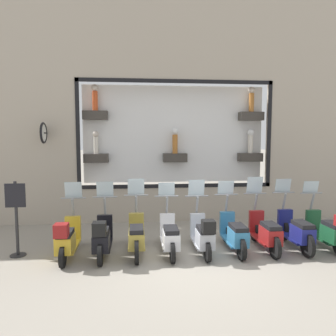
{
  "coord_description": "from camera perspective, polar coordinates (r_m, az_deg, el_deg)",
  "views": [
    {
      "loc": [
        -7.0,
        1.3,
        2.77
      ],
      "look_at": [
        1.91,
        0.41,
        1.9
      ],
      "focal_mm": 35.0,
      "sensor_mm": 36.0,
      "label": 1
    }
  ],
  "objects": [
    {
      "name": "scooter_yellow_8",
      "position": [
        7.89,
        -17.15,
        -11.7
      ],
      "size": [
        1.79,
        0.61,
        1.64
      ],
      "color": "black",
      "rests_on": "ground_plane"
    },
    {
      "name": "scooter_black_7",
      "position": [
        7.78,
        -11.39,
        -11.76
      ],
      "size": [
        1.8,
        0.61,
        1.63
      ],
      "color": "black",
      "rests_on": "ground_plane"
    },
    {
      "name": "scooter_green_0",
      "position": [
        9.05,
        26.14,
        -9.76
      ],
      "size": [
        1.8,
        0.61,
        1.57
      ],
      "color": "black",
      "rests_on": "ground_plane"
    },
    {
      "name": "ground_plane",
      "position": [
        7.64,
        4.69,
        -15.72
      ],
      "size": [
        120.0,
        120.0,
        0.0
      ],
      "primitive_type": "plane",
      "color": "gray"
    },
    {
      "name": "scooter_teal_3",
      "position": [
        8.16,
        11.49,
        -11.22
      ],
      "size": [
        1.8,
        0.6,
        1.61
      ],
      "color": "black",
      "rests_on": "ground_plane"
    },
    {
      "name": "building_facade",
      "position": [
        10.78,
        1.33,
        13.34
      ],
      "size": [
        1.24,
        36.0,
        8.29
      ],
      "color": "#ADA08E",
      "rests_on": "ground_plane"
    },
    {
      "name": "scooter_silver_4",
      "position": [
        7.9,
        6.12,
        -11.49
      ],
      "size": [
        1.79,
        0.6,
        1.65
      ],
      "color": "black",
      "rests_on": "ground_plane"
    },
    {
      "name": "scooter_white_5",
      "position": [
        7.85,
        0.31,
        -11.84
      ],
      "size": [
        1.79,
        0.6,
        1.59
      ],
      "color": "black",
      "rests_on": "ground_plane"
    },
    {
      "name": "scooter_navy_1",
      "position": [
        8.73,
        21.47,
        -10.24
      ],
      "size": [
        1.81,
        0.61,
        1.65
      ],
      "color": "black",
      "rests_on": "ground_plane"
    },
    {
      "name": "shop_sign_post",
      "position": [
        8.35,
        -24.91,
        -7.56
      ],
      "size": [
        0.36,
        0.45,
        1.75
      ],
      "color": "#232326",
      "rests_on": "ground_plane"
    },
    {
      "name": "scooter_red_2",
      "position": [
        8.42,
        16.65,
        -10.73
      ],
      "size": [
        1.81,
        0.61,
        1.71
      ],
      "color": "black",
      "rests_on": "ground_plane"
    },
    {
      "name": "scooter_olive_6",
      "position": [
        7.81,
        -5.51,
        -11.75
      ],
      "size": [
        1.81,
        0.6,
        1.7
      ],
      "color": "black",
      "rests_on": "ground_plane"
    }
  ]
}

